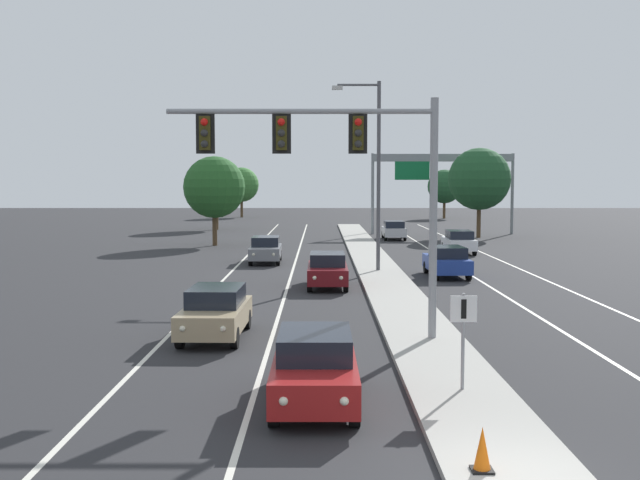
{
  "coord_description": "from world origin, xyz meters",
  "views": [
    {
      "loc": [
        -3.19,
        -11.71,
        4.86
      ],
      "look_at": [
        -3.2,
        9.9,
        3.2
      ],
      "focal_mm": 42.57,
      "sensor_mm": 36.0,
      "label": 1
    }
  ],
  "objects_px": {
    "car_oncoming_tan": "(216,312)",
    "highway_sign_gantry": "(443,168)",
    "median_sign_post": "(463,327)",
    "car_receding_silver": "(394,230)",
    "tree_far_left_c": "(217,184)",
    "tree_far_left_b": "(242,185)",
    "car_oncoming_red": "(315,367)",
    "tree_far_right_b": "(480,179)",
    "tree_far_right_c": "(445,187)",
    "overhead_signal_mast": "(341,161)",
    "traffic_cone_median_nose": "(482,450)",
    "tree_far_left_a": "(215,187)",
    "car_oncoming_grey": "(266,249)",
    "car_oncoming_darkred": "(328,270)",
    "car_receding_blue": "(447,261)",
    "car_receding_white": "(459,241)",
    "street_lamp_median": "(375,164)"
  },
  "relations": [
    {
      "from": "traffic_cone_median_nose",
      "to": "highway_sign_gantry",
      "type": "bearing_deg",
      "value": 81.49
    },
    {
      "from": "car_oncoming_tan",
      "to": "car_oncoming_grey",
      "type": "distance_m",
      "value": 21.98
    },
    {
      "from": "car_oncoming_tan",
      "to": "car_oncoming_darkred",
      "type": "xyz_separation_m",
      "value": [
        3.61,
        11.39,
        0.0
      ]
    },
    {
      "from": "street_lamp_median",
      "to": "traffic_cone_median_nose",
      "type": "distance_m",
      "value": 28.79
    },
    {
      "from": "tree_far_left_c",
      "to": "overhead_signal_mast",
      "type": "bearing_deg",
      "value": -78.44
    },
    {
      "from": "median_sign_post",
      "to": "car_receding_silver",
      "type": "distance_m",
      "value": 47.07
    },
    {
      "from": "overhead_signal_mast",
      "to": "tree_far_left_a",
      "type": "relative_size",
      "value": 1.18
    },
    {
      "from": "tree_far_left_c",
      "to": "tree_far_left_a",
      "type": "bearing_deg",
      "value": -82.65
    },
    {
      "from": "median_sign_post",
      "to": "traffic_cone_median_nose",
      "type": "distance_m",
      "value": 5.05
    },
    {
      "from": "car_receding_blue",
      "to": "traffic_cone_median_nose",
      "type": "distance_m",
      "value": 26.87
    },
    {
      "from": "traffic_cone_median_nose",
      "to": "tree_far_right_c",
      "type": "bearing_deg",
      "value": 81.11
    },
    {
      "from": "car_oncoming_darkred",
      "to": "tree_far_left_b",
      "type": "height_order",
      "value": "tree_far_left_b"
    },
    {
      "from": "tree_far_left_b",
      "to": "car_oncoming_tan",
      "type": "bearing_deg",
      "value": -84.69
    },
    {
      "from": "median_sign_post",
      "to": "traffic_cone_median_nose",
      "type": "bearing_deg",
      "value": -96.98
    },
    {
      "from": "car_receding_silver",
      "to": "tree_far_right_c",
      "type": "height_order",
      "value": "tree_far_right_c"
    },
    {
      "from": "car_oncoming_tan",
      "to": "highway_sign_gantry",
      "type": "distance_m",
      "value": 49.65
    },
    {
      "from": "car_receding_white",
      "to": "tree_far_left_b",
      "type": "relative_size",
      "value": 0.65
    },
    {
      "from": "traffic_cone_median_nose",
      "to": "tree_far_left_a",
      "type": "xyz_separation_m",
      "value": [
        -10.69,
        45.75,
        3.95
      ]
    },
    {
      "from": "car_oncoming_red",
      "to": "highway_sign_gantry",
      "type": "height_order",
      "value": "highway_sign_gantry"
    },
    {
      "from": "car_oncoming_grey",
      "to": "tree_far_left_c",
      "type": "relative_size",
      "value": 0.63
    },
    {
      "from": "tree_far_left_c",
      "to": "tree_far_left_b",
      "type": "height_order",
      "value": "tree_far_left_c"
    },
    {
      "from": "street_lamp_median",
      "to": "car_receding_blue",
      "type": "relative_size",
      "value": 2.22
    },
    {
      "from": "overhead_signal_mast",
      "to": "car_oncoming_grey",
      "type": "relative_size",
      "value": 1.8
    },
    {
      "from": "car_oncoming_tan",
      "to": "tree_far_left_b",
      "type": "xyz_separation_m",
      "value": [
        -7.54,
        81.02,
        3.66
      ]
    },
    {
      "from": "overhead_signal_mast",
      "to": "car_oncoming_darkred",
      "type": "relative_size",
      "value": 1.81
    },
    {
      "from": "car_oncoming_darkred",
      "to": "car_receding_blue",
      "type": "bearing_deg",
      "value": 32.02
    },
    {
      "from": "overhead_signal_mast",
      "to": "tree_far_left_a",
      "type": "xyz_separation_m",
      "value": [
        -8.66,
        35.08,
        -1.04
      ]
    },
    {
      "from": "car_oncoming_red",
      "to": "tree_far_left_b",
      "type": "xyz_separation_m",
      "value": [
        -10.68,
        88.11,
        3.66
      ]
    },
    {
      "from": "car_oncoming_tan",
      "to": "highway_sign_gantry",
      "type": "xyz_separation_m",
      "value": [
        14.65,
        47.14,
        5.34
      ]
    },
    {
      "from": "street_lamp_median",
      "to": "traffic_cone_median_nose",
      "type": "xyz_separation_m",
      "value": [
        -0.24,
        -28.3,
        -5.29
      ]
    },
    {
      "from": "tree_far_right_b",
      "to": "tree_far_right_c",
      "type": "bearing_deg",
      "value": 85.56
    },
    {
      "from": "tree_far_right_c",
      "to": "tree_far_left_a",
      "type": "height_order",
      "value": "tree_far_left_a"
    },
    {
      "from": "car_receding_blue",
      "to": "traffic_cone_median_nose",
      "type": "xyz_separation_m",
      "value": [
        -3.87,
        -26.59,
        -0.31
      ]
    },
    {
      "from": "car_receding_blue",
      "to": "car_receding_white",
      "type": "height_order",
      "value": "same"
    },
    {
      "from": "traffic_cone_median_nose",
      "to": "tree_far_right_b",
      "type": "height_order",
      "value": "tree_far_right_b"
    },
    {
      "from": "car_oncoming_red",
      "to": "car_oncoming_tan",
      "type": "distance_m",
      "value": 7.76
    },
    {
      "from": "car_oncoming_tan",
      "to": "tree_far_left_b",
      "type": "relative_size",
      "value": 0.66
    },
    {
      "from": "traffic_cone_median_nose",
      "to": "overhead_signal_mast",
      "type": "bearing_deg",
      "value": 100.81
    },
    {
      "from": "tree_far_right_c",
      "to": "car_receding_white",
      "type": "bearing_deg",
      "value": -98.15
    },
    {
      "from": "car_receding_blue",
      "to": "tree_far_right_c",
      "type": "xyz_separation_m",
      "value": [
        10.06,
        62.42,
        3.43
      ]
    },
    {
      "from": "median_sign_post",
      "to": "car_oncoming_red",
      "type": "height_order",
      "value": "median_sign_post"
    },
    {
      "from": "car_receding_blue",
      "to": "tree_far_left_c",
      "type": "xyz_separation_m",
      "value": [
        -17.07,
        38.68,
        3.83
      ]
    },
    {
      "from": "median_sign_post",
      "to": "car_oncoming_red",
      "type": "distance_m",
      "value": 3.5
    },
    {
      "from": "overhead_signal_mast",
      "to": "car_oncoming_grey",
      "type": "bearing_deg",
      "value": 99.71
    },
    {
      "from": "tree_far_left_b",
      "to": "car_receding_blue",
      "type": "bearing_deg",
      "value": -75.26
    },
    {
      "from": "highway_sign_gantry",
      "to": "tree_far_right_b",
      "type": "height_order",
      "value": "tree_far_right_b"
    },
    {
      "from": "car_oncoming_darkred",
      "to": "car_receding_blue",
      "type": "xyz_separation_m",
      "value": [
        6.16,
        3.85,
        0.0
      ]
    },
    {
      "from": "overhead_signal_mast",
      "to": "car_oncoming_tan",
      "type": "distance_m",
      "value": 6.1
    },
    {
      "from": "car_oncoming_tan",
      "to": "tree_far_left_c",
      "type": "xyz_separation_m",
      "value": [
        -7.31,
        53.92,
        3.83
      ]
    },
    {
      "from": "car_oncoming_tan",
      "to": "tree_far_right_c",
      "type": "distance_m",
      "value": 80.22
    }
  ]
}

